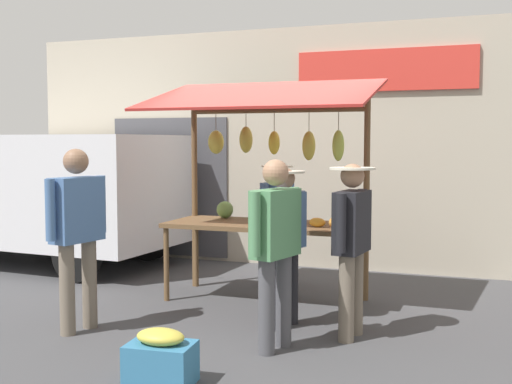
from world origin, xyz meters
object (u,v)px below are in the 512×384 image
shopper_with_shopping_bag (284,235)px  shopper_in_striped_shirt (352,236)px  parked_van (22,187)px  produce_crate_near (161,359)px  shopper_in_grey_tee (77,225)px  market_stall (265,164)px  shopper_with_ponytail (275,241)px  vendor_with_sunhat (277,215)px

shopper_with_shopping_bag → shopper_in_striped_shirt: (-0.69, 0.14, 0.03)m
parked_van → produce_crate_near: 5.73m
shopper_with_shopping_bag → produce_crate_near: (0.40, 1.74, -0.71)m
shopper_with_shopping_bag → shopper_in_grey_tee: bearing=131.6°
market_stall → produce_crate_near: size_ratio=4.83×
shopper_with_ponytail → shopper_in_striped_shirt: bearing=-29.3°
market_stall → shopper_in_striped_shirt: bearing=137.8°
vendor_with_sunhat → shopper_in_grey_tee: bearing=-12.1°
vendor_with_sunhat → shopper_with_ponytail: (-0.76, 2.38, 0.06)m
shopper_with_shopping_bag → parked_van: parked_van is taller
vendor_with_sunhat → produce_crate_near: bearing=16.6°
produce_crate_near → shopper_with_shopping_bag: bearing=-102.9°
shopper_with_ponytail → shopper_in_grey_tee: shopper_in_grey_tee is taller
shopper_in_grey_tee → shopper_in_striped_shirt: size_ratio=1.08×
shopper_in_grey_tee → shopper_in_striped_shirt: (-2.46, -0.67, -0.07)m
produce_crate_near → shopper_with_ponytail: bearing=-117.7°
parked_van → shopper_with_ponytail: bearing=154.9°
shopper_with_ponytail → shopper_in_striped_shirt: shopper_with_ponytail is taller
shopper_with_ponytail → shopper_with_shopping_bag: 0.72m
shopper_with_shopping_bag → shopper_in_striped_shirt: 0.70m
shopper_with_ponytail → parked_van: parked_van is taller
shopper_with_shopping_bag → shopper_in_striped_shirt: bearing=-84.3°
shopper_in_striped_shirt → shopper_with_ponytail: bearing=143.0°
produce_crate_near → shopper_in_striped_shirt: bearing=-124.1°
vendor_with_sunhat → parked_van: 4.09m
vendor_with_sunhat → shopper_with_ponytail: size_ratio=0.93×
shopper_with_ponytail → shopper_in_grey_tee: bearing=107.4°
vendor_with_sunhat → shopper_with_shopping_bag: shopper_with_shopping_bag is taller
shopper_with_ponytail → shopper_in_striped_shirt: 0.78m
vendor_with_sunhat → shopper_in_striped_shirt: 2.23m
shopper_with_ponytail → shopper_in_striped_shirt: size_ratio=1.03×
market_stall → shopper_in_striped_shirt: size_ratio=1.57×
vendor_with_sunhat → shopper_in_grey_tee: shopper_in_grey_tee is taller
market_stall → shopper_in_grey_tee: (1.25, 1.76, -0.53)m
shopper_in_grey_tee → shopper_in_striped_shirt: bearing=-64.5°
market_stall → produce_crate_near: market_stall is taller
shopper_with_shopping_bag → shopper_in_grey_tee: shopper_in_grey_tee is taller
market_stall → shopper_in_striped_shirt: market_stall is taller
shopper_with_shopping_bag → shopper_in_striped_shirt: size_ratio=0.97×
parked_van → produce_crate_near: size_ratio=8.70×
shopper_with_ponytail → produce_crate_near: shopper_with_ponytail is taller
market_stall → shopper_in_grey_tee: market_stall is taller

